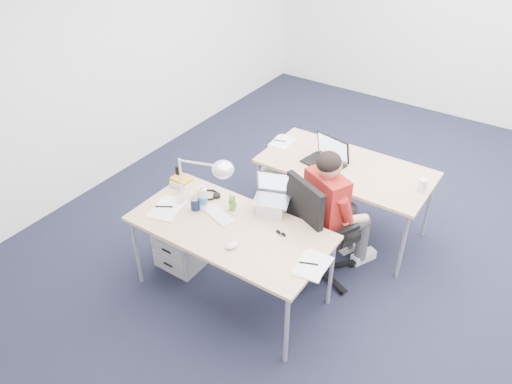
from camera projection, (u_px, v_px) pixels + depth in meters
floor at (360, 255)px, 4.75m from camera, size 7.00×7.00×0.00m
room at (387, 86)px, 3.77m from camera, size 6.02×7.02×2.80m
desk_near at (230, 231)px, 3.97m from camera, size 1.60×0.80×0.73m
desk_far at (345, 170)px, 4.71m from camera, size 1.60×0.80×0.73m
office_chair at (319, 249)px, 4.37m from camera, size 0.88×0.88×1.07m
seated_person at (337, 212)px, 4.27m from camera, size 0.58×0.74×1.25m
drawer_pedestal_near at (186, 236)px, 4.56m from camera, size 0.40×0.50×0.55m
drawer_pedestal_far at (288, 187)px, 5.20m from camera, size 0.40×0.50×0.55m
silver_laptop at (272, 196)px, 4.02m from camera, size 0.35×0.31×0.30m
wireless_keyboard at (219, 215)px, 4.05m from camera, size 0.32×0.21×0.01m
computer_mouse at (232, 245)px, 3.73m from camera, size 0.10×0.13×0.04m
headphones at (209, 194)px, 4.28m from camera, size 0.24×0.21×0.03m
can_koozie at (195, 203)px, 4.10m from camera, size 0.08×0.08×0.12m
water_bottle at (203, 197)px, 4.07m from camera, size 0.08×0.08×0.23m
bear_figurine at (232, 202)px, 4.09m from camera, size 0.08×0.06×0.15m
book_stack at (182, 182)px, 4.39m from camera, size 0.21×0.17×0.08m
cordless_phone at (179, 175)px, 4.41m from camera, size 0.05×0.04×0.16m
papers_left at (166, 208)px, 4.13m from camera, size 0.29×0.36×0.01m
papers_right at (311, 265)px, 3.57m from camera, size 0.24×0.32×0.01m
sunglasses at (281, 234)px, 3.86m from camera, size 0.10×0.05×0.02m
desk_lamp at (197, 180)px, 3.98m from camera, size 0.53×0.37×0.57m
dark_laptop at (324, 152)px, 4.64m from camera, size 0.43×0.42×0.27m
far_cup at (423, 185)px, 4.33m from camera, size 0.09×0.09×0.11m
far_papers at (282, 142)px, 5.05m from camera, size 0.21×0.28×0.01m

